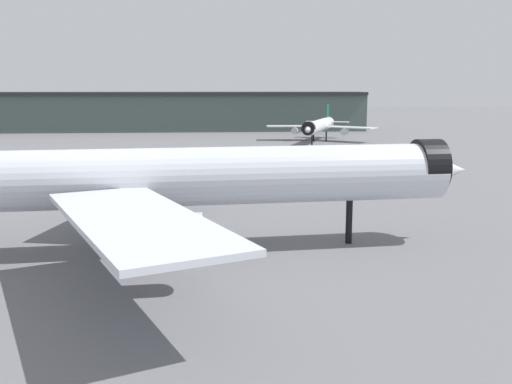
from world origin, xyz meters
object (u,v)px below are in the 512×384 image
baggage_cart_trailing (108,187)px  traffic_cone_near_nose (124,192)px  airliner_near_gate (180,178)px  airliner_far_taxiway (319,126)px

baggage_cart_trailing → traffic_cone_near_nose: baggage_cart_trailing is taller
airliner_near_gate → traffic_cone_near_nose: 38.31m
airliner_near_gate → airliner_far_taxiway: bearing=67.9°
airliner_near_gate → baggage_cart_trailing: bearing=106.0°
airliner_far_taxiway → traffic_cone_near_nose: 104.16m
airliner_near_gate → airliner_far_taxiway: size_ratio=1.70×
airliner_far_taxiway → traffic_cone_near_nose: size_ratio=57.34×
airliner_near_gate → traffic_cone_near_nose: (-9.99, 36.15, -7.79)m
baggage_cart_trailing → airliner_far_taxiway: bearing=171.9°
baggage_cart_trailing → traffic_cone_near_nose: 3.40m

